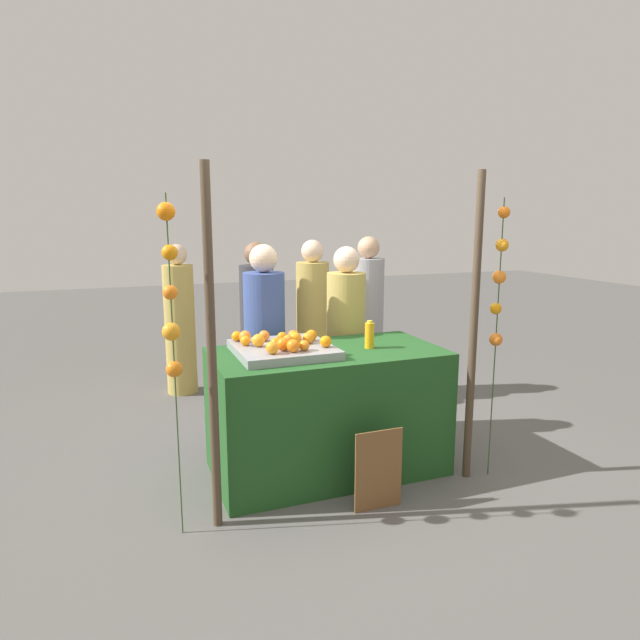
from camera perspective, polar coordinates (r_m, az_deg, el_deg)
The scene contains 32 objects.
ground_plane at distance 4.34m, azimuth 0.73°, elevation -15.09°, with size 24.00×24.00×0.00m, color #565451.
stall_counter at distance 4.16m, azimuth 0.74°, elevation -9.36°, with size 1.67×0.87×0.92m, color #1E4C1E.
orange_tray at distance 3.93m, azimuth -3.83°, elevation -3.06°, with size 0.67×0.67×0.06m, color gray.
orange_0 at distance 3.88m, azimuth -3.33°, elevation -2.15°, with size 0.08×0.08×0.08m, color orange.
orange_1 at distance 4.02m, azimuth -3.92°, elevation -1.76°, with size 0.07×0.07×0.07m, color orange.
orange_2 at distance 3.76m, azimuth -3.83°, elevation -2.51°, with size 0.09×0.09×0.09m, color orange.
orange_3 at distance 4.05m, azimuth -0.89°, elevation -1.59°, with size 0.08×0.08×0.08m, color orange.
orange_4 at distance 3.76m, azimuth -1.64°, elevation -2.64°, with size 0.07×0.07×0.07m, color orange.
orange_5 at distance 3.85m, azimuth -4.62°, elevation -2.37°, with size 0.07×0.07×0.07m, color orange.
orange_6 at distance 4.04m, azimuth -7.76°, elevation -1.71°, with size 0.09×0.09×0.09m, color orange.
orange_7 at distance 3.72m, azimuth -2.79°, elevation -2.68°, with size 0.09×0.09×0.09m, color orange.
orange_8 at distance 3.86m, azimuth 0.58°, elevation -2.23°, with size 0.08×0.08×0.08m, color orange.
orange_9 at distance 3.94m, azimuth -7.71°, elevation -2.13°, with size 0.07×0.07×0.07m, color orange.
orange_10 at distance 3.94m, azimuth -2.57°, elevation -1.91°, with size 0.09×0.09×0.09m, color orange.
orange_11 at distance 3.68m, azimuth -4.97°, elevation -2.88°, with size 0.09×0.09×0.09m, color orange.
orange_12 at distance 3.90m, azimuth -6.39°, elevation -2.10°, with size 0.09×0.09×0.09m, color orange.
orange_13 at distance 4.09m, azimuth -8.61°, elevation -1.67°, with size 0.07×0.07×0.07m, color orange.
orange_14 at distance 4.07m, azimuth -2.80°, elevation -1.58°, with size 0.08×0.08×0.08m, color orange.
orange_15 at distance 4.06m, azimuth -5.80°, elevation -1.64°, with size 0.08×0.08×0.08m, color orange.
orange_16 at distance 3.97m, azimuth -1.20°, elevation -1.85°, with size 0.08×0.08×0.08m, color orange.
juice_bottle at distance 4.09m, azimuth 5.13°, elevation -1.57°, with size 0.07×0.07×0.21m.
chalkboard_sign at distance 3.72m, azimuth 6.01°, elevation -15.20°, with size 0.33×0.03×0.55m.
vendor_left at distance 4.55m, azimuth -5.69°, elevation -3.47°, with size 0.33×0.33×1.67m.
vendor_right at distance 4.76m, azimuth 2.66°, elevation -2.97°, with size 0.33×0.33×1.64m.
crowd_person_0 at distance 5.41m, azimuth -6.47°, elevation -1.31°, with size 0.33×0.33×1.65m.
crowd_person_1 at distance 5.84m, azimuth 4.91°, elevation -0.23°, with size 0.34×0.34×1.68m.
crowd_person_2 at distance 6.06m, azimuth -14.27°, elevation -0.49°, with size 0.32×0.32×1.60m.
crowd_person_3 at distance 5.63m, azimuth -0.77°, elevation -0.74°, with size 0.33×0.33×1.65m.
canopy_post_left at distance 3.29m, azimuth -11.13°, elevation -3.40°, with size 0.06×0.06×2.19m, color #473828.
canopy_post_right at distance 4.01m, azimuth 15.58°, elevation -1.06°, with size 0.06×0.06×2.19m, color #473828.
garland_strand_left at distance 3.18m, azimuth -15.20°, elevation 2.41°, with size 0.11×0.11×2.01m.
garland_strand_right at distance 4.04m, azimuth 18.01°, elevation 3.69°, with size 0.10×0.10×2.01m.
Camera 1 is at (-1.44, -3.63, 1.89)m, focal length 30.98 mm.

